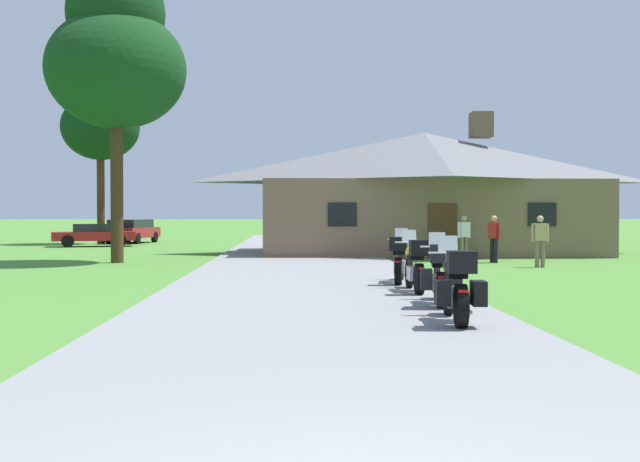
{
  "coord_description": "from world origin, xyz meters",
  "views": [
    {
      "loc": [
        -0.38,
        -3.85,
        1.71
      ],
      "look_at": [
        0.58,
        21.2,
        1.17
      ],
      "focal_mm": 43.77,
      "sensor_mm": 36.0,
      "label": 1
    }
  ],
  "objects_px": {
    "tree_left_far": "(100,118)",
    "parked_red_sedan_far_left": "(93,234)",
    "parked_red_suv_far_left": "(132,230)",
    "bystander_tan_shirt_by_tree": "(540,238)",
    "tree_left_near": "(116,53)",
    "bystander_red_shirt_beside_signpost": "(494,236)",
    "motorcycle_silver_second_in_row": "(440,275)",
    "bystander_white_shirt_near_lodge": "(464,235)",
    "motorcycle_red_farthest_in_row": "(400,260)",
    "motorcycle_black_nearest_to_camera": "(456,287)",
    "motorcycle_yellow_third_in_row": "(415,265)"
  },
  "relations": [
    {
      "from": "tree_left_far",
      "to": "parked_red_sedan_far_left",
      "type": "height_order",
      "value": "tree_left_far"
    },
    {
      "from": "parked_red_suv_far_left",
      "to": "parked_red_sedan_far_left",
      "type": "height_order",
      "value": "parked_red_suv_far_left"
    },
    {
      "from": "bystander_tan_shirt_by_tree",
      "to": "tree_left_far",
      "type": "bearing_deg",
      "value": -41.71
    },
    {
      "from": "tree_left_near",
      "to": "bystander_red_shirt_beside_signpost",
      "type": "bearing_deg",
      "value": -2.37
    },
    {
      "from": "motorcycle_silver_second_in_row",
      "to": "bystander_red_shirt_beside_signpost",
      "type": "distance_m",
      "value": 13.8
    },
    {
      "from": "bystander_white_shirt_near_lodge",
      "to": "bystander_tan_shirt_by_tree",
      "type": "height_order",
      "value": "same"
    },
    {
      "from": "motorcycle_red_farthest_in_row",
      "to": "parked_red_suv_far_left",
      "type": "bearing_deg",
      "value": 124.12
    },
    {
      "from": "tree_left_far",
      "to": "tree_left_near",
      "type": "relative_size",
      "value": 0.96
    },
    {
      "from": "parked_red_sedan_far_left",
      "to": "bystander_white_shirt_near_lodge",
      "type": "bearing_deg",
      "value": -142.27
    },
    {
      "from": "bystander_white_shirt_near_lodge",
      "to": "parked_red_sedan_far_left",
      "type": "bearing_deg",
      "value": 120.7
    },
    {
      "from": "motorcycle_black_nearest_to_camera",
      "to": "parked_red_sedan_far_left",
      "type": "relative_size",
      "value": 0.46
    },
    {
      "from": "bystander_white_shirt_near_lodge",
      "to": "motorcycle_yellow_third_in_row",
      "type": "bearing_deg",
      "value": -129.09
    },
    {
      "from": "motorcycle_black_nearest_to_camera",
      "to": "tree_left_near",
      "type": "distance_m",
      "value": 19.38
    },
    {
      "from": "motorcycle_black_nearest_to_camera",
      "to": "bystander_white_shirt_near_lodge",
      "type": "bearing_deg",
      "value": 81.1
    },
    {
      "from": "motorcycle_yellow_third_in_row",
      "to": "parked_red_suv_far_left",
      "type": "distance_m",
      "value": 32.27
    },
    {
      "from": "motorcycle_black_nearest_to_camera",
      "to": "tree_left_near",
      "type": "height_order",
      "value": "tree_left_near"
    },
    {
      "from": "parked_red_suv_far_left",
      "to": "bystander_tan_shirt_by_tree",
      "type": "bearing_deg",
      "value": -41.02
    },
    {
      "from": "bystander_tan_shirt_by_tree",
      "to": "tree_left_far",
      "type": "height_order",
      "value": "tree_left_far"
    },
    {
      "from": "motorcycle_red_farthest_in_row",
      "to": "bystander_white_shirt_near_lodge",
      "type": "bearing_deg",
      "value": 79.97
    },
    {
      "from": "parked_red_sedan_far_left",
      "to": "parked_red_suv_far_left",
      "type": "bearing_deg",
      "value": -26.85
    },
    {
      "from": "tree_left_near",
      "to": "parked_red_suv_far_left",
      "type": "distance_m",
      "value": 20.15
    },
    {
      "from": "motorcycle_red_farthest_in_row",
      "to": "bystander_white_shirt_near_lodge",
      "type": "relative_size",
      "value": 1.24
    },
    {
      "from": "bystander_white_shirt_near_lodge",
      "to": "bystander_tan_shirt_by_tree",
      "type": "xyz_separation_m",
      "value": [
        1.57,
        -3.96,
        0.0
      ]
    },
    {
      "from": "tree_left_far",
      "to": "motorcycle_red_farthest_in_row",
      "type": "bearing_deg",
      "value": -63.09
    },
    {
      "from": "tree_left_far",
      "to": "parked_red_suv_far_left",
      "type": "relative_size",
      "value": 2.09
    },
    {
      "from": "motorcycle_black_nearest_to_camera",
      "to": "bystander_white_shirt_near_lodge",
      "type": "relative_size",
      "value": 1.25
    },
    {
      "from": "motorcycle_red_farthest_in_row",
      "to": "bystander_tan_shirt_by_tree",
      "type": "relative_size",
      "value": 1.24
    },
    {
      "from": "motorcycle_silver_second_in_row",
      "to": "bystander_tan_shirt_by_tree",
      "type": "height_order",
      "value": "bystander_tan_shirt_by_tree"
    },
    {
      "from": "motorcycle_yellow_third_in_row",
      "to": "parked_red_suv_far_left",
      "type": "height_order",
      "value": "parked_red_suv_far_left"
    },
    {
      "from": "motorcycle_yellow_third_in_row",
      "to": "tree_left_near",
      "type": "relative_size",
      "value": 0.2
    },
    {
      "from": "motorcycle_red_farthest_in_row",
      "to": "parked_red_sedan_far_left",
      "type": "relative_size",
      "value": 0.46
    },
    {
      "from": "bystander_white_shirt_near_lodge",
      "to": "parked_red_suv_far_left",
      "type": "height_order",
      "value": "bystander_white_shirt_near_lodge"
    },
    {
      "from": "tree_left_near",
      "to": "parked_red_suv_far_left",
      "type": "relative_size",
      "value": 2.18
    },
    {
      "from": "motorcycle_black_nearest_to_camera",
      "to": "parked_red_suv_far_left",
      "type": "bearing_deg",
      "value": 112.98
    },
    {
      "from": "motorcycle_red_farthest_in_row",
      "to": "motorcycle_black_nearest_to_camera",
      "type": "bearing_deg",
      "value": -80.17
    },
    {
      "from": "motorcycle_black_nearest_to_camera",
      "to": "motorcycle_yellow_third_in_row",
      "type": "xyz_separation_m",
      "value": [
        0.15,
        4.83,
        0.01
      ]
    },
    {
      "from": "bystander_red_shirt_beside_signpost",
      "to": "parked_red_suv_far_left",
      "type": "relative_size",
      "value": 0.34
    },
    {
      "from": "motorcycle_black_nearest_to_camera",
      "to": "parked_red_suv_far_left",
      "type": "distance_m",
      "value": 36.74
    },
    {
      "from": "bystander_red_shirt_beside_signpost",
      "to": "motorcycle_red_farthest_in_row",
      "type": "bearing_deg",
      "value": -61.65
    },
    {
      "from": "motorcycle_yellow_third_in_row",
      "to": "parked_red_suv_far_left",
      "type": "bearing_deg",
      "value": 112.53
    },
    {
      "from": "motorcycle_yellow_third_in_row",
      "to": "motorcycle_red_farthest_in_row",
      "type": "distance_m",
      "value": 2.14
    },
    {
      "from": "motorcycle_silver_second_in_row",
      "to": "parked_red_sedan_far_left",
      "type": "bearing_deg",
      "value": 123.27
    },
    {
      "from": "tree_left_near",
      "to": "motorcycle_black_nearest_to_camera",
      "type": "bearing_deg",
      "value": -61.77
    },
    {
      "from": "motorcycle_yellow_third_in_row",
      "to": "bystander_red_shirt_beside_signpost",
      "type": "distance_m",
      "value": 11.55
    },
    {
      "from": "tree_left_far",
      "to": "parked_red_suv_far_left",
      "type": "distance_m",
      "value": 6.71
    },
    {
      "from": "bystander_tan_shirt_by_tree",
      "to": "tree_left_far",
      "type": "distance_m",
      "value": 28.57
    },
    {
      "from": "parked_red_suv_far_left",
      "to": "parked_red_sedan_far_left",
      "type": "relative_size",
      "value": 1.07
    },
    {
      "from": "motorcycle_red_farthest_in_row",
      "to": "tree_left_near",
      "type": "height_order",
      "value": "tree_left_near"
    },
    {
      "from": "motorcycle_red_farthest_in_row",
      "to": "bystander_tan_shirt_by_tree",
      "type": "xyz_separation_m",
      "value": [
        5.39,
        6.07,
        0.31
      ]
    },
    {
      "from": "motorcycle_silver_second_in_row",
      "to": "bystander_white_shirt_near_lodge",
      "type": "bearing_deg",
      "value": 83.46
    }
  ]
}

